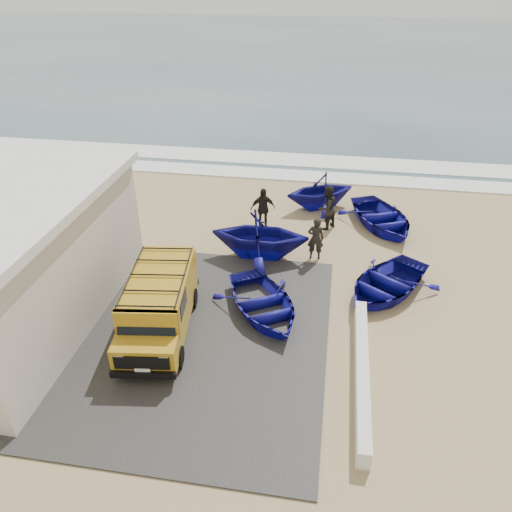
{
  "coord_description": "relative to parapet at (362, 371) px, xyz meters",
  "views": [
    {
      "loc": [
        3.74,
        -13.73,
        10.3
      ],
      "look_at": [
        1.27,
        1.24,
        1.2
      ],
      "focal_mm": 35.0,
      "sensor_mm": 36.0,
      "label": 1
    }
  ],
  "objects": [
    {
      "name": "slab",
      "position": [
        -7.0,
        1.0,
        -0.25
      ],
      "size": [
        12.0,
        10.0,
        0.05
      ],
      "primitive_type": "cube",
      "color": "#373533",
      "rests_on": "ground"
    },
    {
      "name": "fisherman_front",
      "position": [
        -1.73,
        6.45,
        0.6
      ],
      "size": [
        0.66,
        0.45,
        1.76
      ],
      "primitive_type": "imported",
      "rotation": [
        0.0,
        0.0,
        3.18
      ],
      "color": "black",
      "rests_on": "ground"
    },
    {
      "name": "surf_line",
      "position": [
        -5.0,
        15.0,
        -0.25
      ],
      "size": [
        180.0,
        1.6,
        0.06
      ],
      "primitive_type": "cube",
      "color": "white",
      "rests_on": "ground"
    },
    {
      "name": "ground",
      "position": [
        -5.0,
        3.0,
        -0.28
      ],
      "size": [
        160.0,
        160.0,
        0.0
      ],
      "primitive_type": "plane",
      "color": "tan"
    },
    {
      "name": "boat_near_left",
      "position": [
        -3.2,
        2.53,
        0.13
      ],
      "size": [
        4.4,
        4.8,
        0.81
      ],
      "primitive_type": "imported",
      "rotation": [
        0.0,
        0.0,
        0.53
      ],
      "color": "#121189",
      "rests_on": "ground"
    },
    {
      "name": "surf_wash",
      "position": [
        -5.0,
        17.5,
        -0.26
      ],
      "size": [
        180.0,
        2.2,
        0.04
      ],
      "primitive_type": "cube",
      "color": "white",
      "rests_on": "ground"
    },
    {
      "name": "boat_far_left",
      "position": [
        -1.81,
        11.17,
        0.6
      ],
      "size": [
        4.29,
        4.11,
        1.75
      ],
      "primitive_type": "imported",
      "rotation": [
        0.0,
        0.0,
        -1.08
      ],
      "color": "#121189",
      "rests_on": "ground"
    },
    {
      "name": "boat_near_right",
      "position": [
        0.9,
        4.44,
        0.14
      ],
      "size": [
        4.68,
        4.97,
        0.84
      ],
      "primitive_type": "imported",
      "rotation": [
        0.0,
        0.0,
        -0.61
      ],
      "color": "#121189",
      "rests_on": "ground"
    },
    {
      "name": "van",
      "position": [
        -6.29,
        1.15,
        0.8
      ],
      "size": [
        2.4,
        4.85,
        2.0
      ],
      "rotation": [
        0.0,
        0.0,
        0.13
      ],
      "color": "#B6881B",
      "rests_on": "ground"
    },
    {
      "name": "fisherman_back",
      "position": [
        -4.16,
        8.65,
        0.67
      ],
      "size": [
        1.19,
        0.81,
        1.88
      ],
      "primitive_type": "imported",
      "rotation": [
        0.0,
        0.0,
        0.35
      ],
      "color": "black",
      "rests_on": "ground"
    },
    {
      "name": "ocean",
      "position": [
        -5.0,
        59.0,
        -0.27
      ],
      "size": [
        180.0,
        88.0,
        0.01
      ],
      "primitive_type": "cube",
      "color": "#385166",
      "rests_on": "ground"
    },
    {
      "name": "boat_mid_left",
      "position": [
        -3.89,
        6.2,
        0.73
      ],
      "size": [
        3.84,
        3.32,
        2.01
      ],
      "primitive_type": "imported",
      "rotation": [
        0.0,
        0.0,
        1.58
      ],
      "color": "#121189",
      "rests_on": "ground"
    },
    {
      "name": "fisherman_middle",
      "position": [
        -1.42,
        9.11,
        0.72
      ],
      "size": [
        1.19,
        1.22,
        1.99
      ],
      "primitive_type": "imported",
      "rotation": [
        0.0,
        0.0,
        -2.24
      ],
      "color": "black",
      "rests_on": "ground"
    },
    {
      "name": "boat_mid_right",
      "position": [
        1.02,
        9.65,
        0.16
      ],
      "size": [
        4.48,
        5.08,
        0.87
      ],
      "primitive_type": "imported",
      "rotation": [
        0.0,
        0.0,
        0.42
      ],
      "color": "#121189",
      "rests_on": "ground"
    },
    {
      "name": "parapet",
      "position": [
        0.0,
        0.0,
        0.0
      ],
      "size": [
        0.35,
        6.0,
        0.55
      ],
      "primitive_type": "cube",
      "color": "silver",
      "rests_on": "ground"
    }
  ]
}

